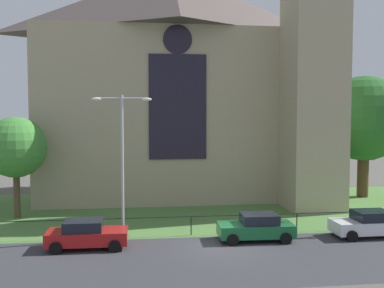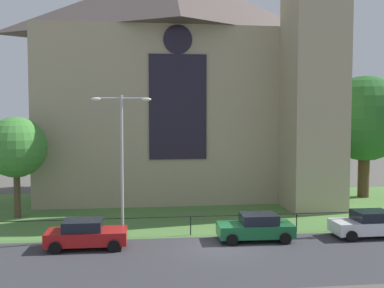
% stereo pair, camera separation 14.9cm
% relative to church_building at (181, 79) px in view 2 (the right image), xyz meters
% --- Properties ---
extents(ground, '(160.00, 160.00, 0.00)m').
position_rel_church_building_xyz_m(ground, '(0.48, -6.20, -10.27)').
color(ground, '#56544C').
extents(road_asphalt, '(120.00, 8.00, 0.01)m').
position_rel_church_building_xyz_m(road_asphalt, '(0.48, -18.20, -10.27)').
color(road_asphalt, '#38383D').
rests_on(road_asphalt, ground).
extents(grass_verge, '(120.00, 20.00, 0.01)m').
position_rel_church_building_xyz_m(grass_verge, '(0.48, -8.20, -10.27)').
color(grass_verge, '#517F3D').
rests_on(grass_verge, ground).
extents(church_building, '(23.20, 16.20, 26.00)m').
position_rel_church_building_xyz_m(church_building, '(0.00, 0.00, 0.00)').
color(church_building, tan).
rests_on(church_building, ground).
extents(iron_railing, '(25.93, 0.07, 1.13)m').
position_rel_church_building_xyz_m(iron_railing, '(-0.77, -13.70, -9.32)').
color(iron_railing, black).
rests_on(iron_railing, ground).
extents(tree_left_near, '(4.17, 4.17, 6.96)m').
position_rel_church_building_xyz_m(tree_left_near, '(-12.12, -7.72, -5.42)').
color(tree_left_near, brown).
rests_on(tree_left_near, ground).
extents(tree_right_far, '(7.30, 7.30, 10.47)m').
position_rel_church_building_xyz_m(tree_right_far, '(15.58, -3.20, -3.50)').
color(tree_right_far, '#4C3823').
rests_on(tree_right_far, ground).
extents(streetlamp_near, '(3.37, 0.26, 8.19)m').
position_rel_church_building_xyz_m(streetlamp_near, '(-4.73, -13.80, -5.06)').
color(streetlamp_near, '#B2B2B7').
rests_on(streetlamp_near, ground).
extents(parked_car_red, '(4.22, 2.07, 1.51)m').
position_rel_church_building_xyz_m(parked_car_red, '(-6.58, -15.58, -9.53)').
color(parked_car_red, '#B21919').
rests_on(parked_car_red, ground).
extents(parked_car_green, '(4.26, 2.13, 1.51)m').
position_rel_church_building_xyz_m(parked_car_green, '(2.74, -15.26, -9.53)').
color(parked_car_green, '#196033').
rests_on(parked_car_green, ground).
extents(parked_car_white, '(4.20, 2.02, 1.51)m').
position_rel_church_building_xyz_m(parked_car_white, '(9.45, -15.32, -9.53)').
color(parked_car_white, silver).
rests_on(parked_car_white, ground).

